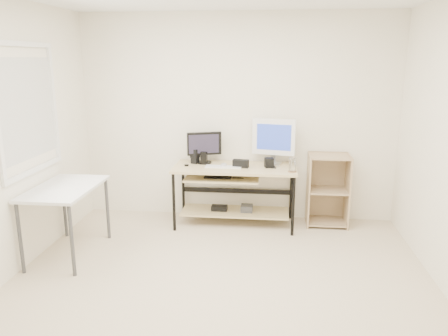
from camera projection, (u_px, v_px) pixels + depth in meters
The scene contains 16 objects.
room at pixel (203, 147), 3.67m from camera, with size 4.01×4.01×2.62m.
desk at pixel (233, 183), 5.41m from camera, with size 1.50×0.65×0.75m.
side_table at pixel (65, 194), 4.53m from camera, with size 0.60×1.00×0.75m.
shelf_unit at pixel (327, 189), 5.46m from camera, with size 0.50×0.40×0.90m.
black_monitor at pixel (204, 146), 5.48m from camera, with size 0.42×0.19×0.40m.
white_imac at pixel (274, 138), 5.40m from camera, with size 0.53×0.17×0.57m.
keyboard at pixel (223, 167), 5.31m from camera, with size 0.44×0.12×0.02m, color white.
mouse at pixel (224, 165), 5.36m from camera, with size 0.08×0.12×0.04m, color #BBBBC0.
center_speaker at pixel (241, 164), 5.31m from camera, with size 0.19×0.08×0.09m, color black.
speaker_left at pixel (195, 156), 5.49m from camera, with size 0.12×0.12×0.18m.
speaker_right at pixel (269, 163), 5.30m from camera, with size 0.10×0.10×0.12m, color black.
audio_controller at pixel (204, 158), 5.45m from camera, with size 0.08×0.05×0.16m, color black.
volume_puck at pixel (187, 165), 5.38m from camera, with size 0.05×0.05×0.02m, color black.
smartphone at pixel (273, 167), 5.31m from camera, with size 0.06×0.11×0.01m, color black.
coaster at pixel (292, 172), 5.10m from camera, with size 0.10×0.10×0.01m, color #976B44.
drinking_glass at pixel (292, 165), 5.08m from camera, with size 0.08×0.08×0.16m, color white.
Camera 1 is at (0.43, -3.52, 2.04)m, focal length 35.00 mm.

